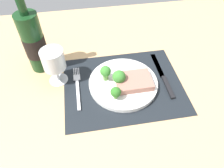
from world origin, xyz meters
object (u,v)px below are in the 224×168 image
object	(u,v)px
fork	(77,87)
knife	(164,78)
steak	(134,81)
wine_glass	(54,61)
plate	(123,83)
wine_bottle	(34,42)

from	to	relation	value
fork	knife	bearing A→B (deg)	-3.11
steak	wine_glass	size ratio (longest dim) A/B	0.91
fork	wine_glass	size ratio (longest dim) A/B	1.47
knife	fork	bearing A→B (deg)	178.96
steak	fork	distance (cm)	19.34
knife	wine_glass	distance (cm)	38.42
steak	fork	world-z (taller)	steak
plate	wine_glass	bearing A→B (deg)	164.20
steak	wine_bottle	distance (cm)	36.33
knife	wine_bottle	distance (cm)	46.70
steak	wine_bottle	size ratio (longest dim) A/B	0.39
steak	knife	world-z (taller)	steak
knife	wine_glass	bearing A→B (deg)	171.83
plate	wine_bottle	xyz separation A→B (cm)	(-28.39, 14.48, 10.02)
plate	wine_glass	size ratio (longest dim) A/B	1.81
plate	wine_bottle	distance (cm)	33.40
plate	fork	bearing A→B (deg)	174.84
fork	knife	size ratio (longest dim) A/B	0.83
plate	wine_glass	distance (cm)	24.30
wine_bottle	fork	bearing A→B (deg)	-45.88
plate	wine_bottle	size ratio (longest dim) A/B	0.77
plate	steak	world-z (taller)	steak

